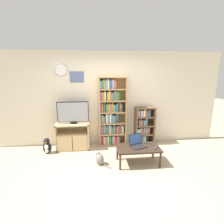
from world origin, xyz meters
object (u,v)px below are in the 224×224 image
at_px(tv_stand, 73,136).
at_px(bookshelf_tall, 111,113).
at_px(remote_near_laptop, 148,143).
at_px(laptop, 137,143).
at_px(remote_far_from_laptop, 156,148).
at_px(cat, 100,159).
at_px(bookshelf_short, 143,126).
at_px(coffee_table, 138,149).
at_px(penguin_figurine, 47,146).
at_px(television, 73,112).

bearing_deg(tv_stand, bookshelf_tall, 7.27).
bearing_deg(remote_near_laptop, laptop, 133.12).
distance_m(remote_far_from_laptop, cat, 1.29).
bearing_deg(bookshelf_short, bookshelf_tall, 179.98).
bearing_deg(remote_near_laptop, cat, 119.80).
xyz_separation_m(tv_stand, cat, (0.68, -0.93, -0.22)).
bearing_deg(cat, bookshelf_short, 7.75).
distance_m(coffee_table, remote_near_laptop, 0.34).
height_order(bookshelf_tall, cat, bookshelf_tall).
relative_size(coffee_table, remote_far_from_laptop, 6.74).
bearing_deg(remote_far_from_laptop, laptop, 21.41).
height_order(coffee_table, penguin_figurine, penguin_figurine).
bearing_deg(remote_near_laptop, remote_far_from_laptop, -138.28).
height_order(laptop, cat, laptop).
bearing_deg(television, bookshelf_short, 4.17).
xyz_separation_m(television, laptop, (1.51, -0.91, -0.55)).
bearing_deg(tv_stand, penguin_figurine, -159.70).
relative_size(tv_stand, penguin_figurine, 2.16).
bearing_deg(laptop, remote_near_laptop, 1.05).
bearing_deg(bookshelf_tall, laptop, -65.29).
bearing_deg(cat, coffee_table, -34.80).
bearing_deg(laptop, bookshelf_short, 48.99).
relative_size(television, bookshelf_tall, 0.42).
height_order(bookshelf_tall, penguin_figurine, bookshelf_tall).
distance_m(tv_stand, laptop, 1.80).
bearing_deg(remote_far_from_laptop, bookshelf_tall, -9.37).
relative_size(bookshelf_tall, coffee_table, 1.99).
bearing_deg(bookshelf_short, remote_far_from_laptop, -93.18).
xyz_separation_m(tv_stand, penguin_figurine, (-0.64, -0.24, -0.17)).
bearing_deg(television, bookshelf_tall, 7.95).
bearing_deg(bookshelf_tall, tv_stand, -172.73).
height_order(bookshelf_tall, bookshelf_short, bookshelf_tall).
xyz_separation_m(remote_near_laptop, cat, (-1.17, -0.11, -0.28)).
relative_size(laptop, penguin_figurine, 1.02).
bearing_deg(penguin_figurine, television, 18.70).
xyz_separation_m(television, remote_far_from_laptop, (1.90, -1.08, -0.60)).
distance_m(coffee_table, remote_far_from_laptop, 0.39).
relative_size(television, penguin_figurine, 2.01).
bearing_deg(penguin_figurine, bookshelf_tall, 12.34).
height_order(remote_near_laptop, penguin_figurine, remote_near_laptop).
relative_size(bookshelf_tall, penguin_figurine, 4.76).
xyz_separation_m(coffee_table, remote_far_from_laptop, (0.37, -0.10, 0.05)).
relative_size(television, remote_far_from_laptop, 5.65).
relative_size(television, remote_near_laptop, 4.99).
height_order(bookshelf_short, cat, bookshelf_short).
bearing_deg(tv_stand, laptop, -30.68).
xyz_separation_m(laptop, cat, (-0.87, -0.01, -0.33)).
xyz_separation_m(bookshelf_tall, remote_near_laptop, (0.78, -0.95, -0.52)).
distance_m(tv_stand, remote_far_from_laptop, 2.22).
distance_m(television, coffee_table, 1.92).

